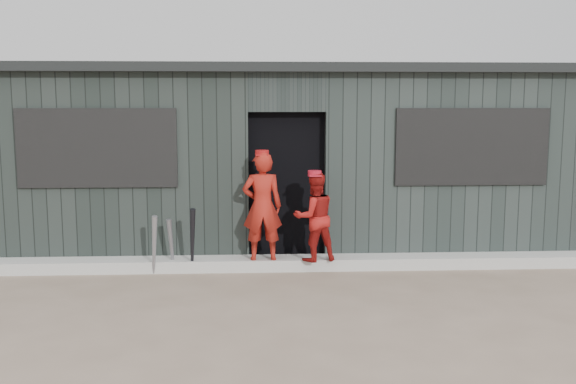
{
  "coord_description": "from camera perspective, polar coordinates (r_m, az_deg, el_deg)",
  "views": [
    {
      "loc": [
        -0.41,
        -6.19,
        2.11
      ],
      "look_at": [
        0.0,
        1.8,
        1.0
      ],
      "focal_mm": 40.0,
      "sensor_mm": 36.0,
      "label": 1
    }
  ],
  "objects": [
    {
      "name": "bat_mid",
      "position": [
        8.2,
        -10.34,
        -4.67
      ],
      "size": [
        0.11,
        0.2,
        0.69
      ],
      "primitive_type": "cone",
      "rotation": [
        0.18,
        0.0,
        -0.25
      ],
      "color": "slate",
      "rests_on": "ground"
    },
    {
      "name": "player_red_right",
      "position": [
        7.99,
        2.37,
        -2.23
      ],
      "size": [
        0.64,
        0.55,
        1.11
      ],
      "primitive_type": "imported",
      "rotation": [
        0.0,
        0.0,
        3.42
      ],
      "color": "maroon",
      "rests_on": "curb"
    },
    {
      "name": "player_red_left",
      "position": [
        8.02,
        -2.3,
        -1.29
      ],
      "size": [
        0.51,
        0.34,
        1.36
      ],
      "primitive_type": "imported",
      "rotation": [
        0.0,
        0.0,
        3.17
      ],
      "color": "maroon",
      "rests_on": "curb"
    },
    {
      "name": "bat_right",
      "position": [
        8.03,
        -8.49,
        -4.32
      ],
      "size": [
        0.13,
        0.3,
        0.85
      ],
      "primitive_type": "cone",
      "rotation": [
        0.27,
        0.0,
        0.21
      ],
      "color": "black",
      "rests_on": "ground"
    },
    {
      "name": "curb",
      "position": [
        8.28,
        -0.01,
        -6.34
      ],
      "size": [
        8.0,
        0.36,
        0.15
      ],
      "primitive_type": "cube",
      "color": "#AAAAA5",
      "rests_on": "ground"
    },
    {
      "name": "bat_left",
      "position": [
        8.06,
        -11.81,
        -4.65
      ],
      "size": [
        0.14,
        0.24,
        0.77
      ],
      "primitive_type": "cone",
      "rotation": [
        0.21,
        0.0,
        0.36
      ],
      "color": "gray",
      "rests_on": "ground"
    },
    {
      "name": "player_grey_back",
      "position": [
        8.83,
        4.13,
        -1.81
      ],
      "size": [
        0.72,
        0.6,
        1.25
      ],
      "primitive_type": "imported",
      "rotation": [
        0.0,
        0.0,
        3.54
      ],
      "color": "silver",
      "rests_on": "ground"
    },
    {
      "name": "dugout",
      "position": [
        9.74,
        -0.51,
        3.05
      ],
      "size": [
        8.3,
        3.3,
        2.62
      ],
      "color": "black",
      "rests_on": "ground"
    },
    {
      "name": "ground",
      "position": [
        6.56,
        0.81,
        -10.87
      ],
      "size": [
        80.0,
        80.0,
        0.0
      ],
      "primitive_type": "plane",
      "color": "#746050",
      "rests_on": "ground"
    }
  ]
}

